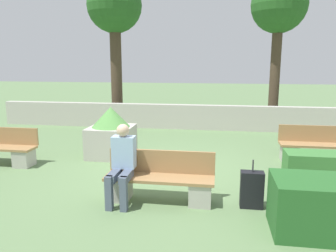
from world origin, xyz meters
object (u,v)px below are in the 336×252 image
bench_front (160,183)px  planter_corner_left (111,133)px  bench_left_side (326,148)px  person_seated_man (122,161)px  suitcase (252,190)px  tree_leftmost (115,10)px  tree_center_left (279,9)px

bench_front → planter_corner_left: size_ratio=1.48×
bench_left_side → person_seated_man: person_seated_man is taller
suitcase → tree_leftmost: 9.43m
tree_center_left → tree_leftmost: bearing=-178.7°
planter_corner_left → bench_left_side: bearing=3.4°
bench_left_side → suitcase: 3.41m
bench_front → person_seated_man: bearing=-167.2°
tree_leftmost → tree_center_left: bearing=1.3°
person_seated_man → tree_leftmost: tree_leftmost is taller
bench_left_side → planter_corner_left: planter_corner_left is taller
person_seated_man → tree_center_left: 9.00m
person_seated_man → tree_center_left: size_ratio=0.25×
person_seated_man → tree_leftmost: (-2.41, 7.39, 3.50)m
bench_front → suitcase: bearing=-1.1°
planter_corner_left → person_seated_man: bearing=-67.9°
planter_corner_left → tree_center_left: tree_center_left is taller
bench_front → planter_corner_left: 2.98m
bench_front → tree_leftmost: bearing=112.6°
bench_front → bench_left_side: same height
bench_left_side → planter_corner_left: bearing=171.9°
person_seated_man → suitcase: 2.17m
tree_leftmost → tree_center_left: (5.97, 0.13, -0.08)m
planter_corner_left → tree_leftmost: (-1.35, 4.80, 3.64)m
bench_front → suitcase: size_ratio=2.30×
bench_left_side → tree_leftmost: 8.79m
bench_front → planter_corner_left: planter_corner_left is taller
person_seated_man → tree_leftmost: size_ratio=0.24×
planter_corner_left → tree_center_left: size_ratio=0.24×
tree_center_left → planter_corner_left: bearing=-133.1°
person_seated_man → tree_center_left: (3.56, 7.53, 3.43)m
suitcase → bench_left_side: bearing=55.0°
planter_corner_left → suitcase: (3.18, -2.49, -0.29)m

